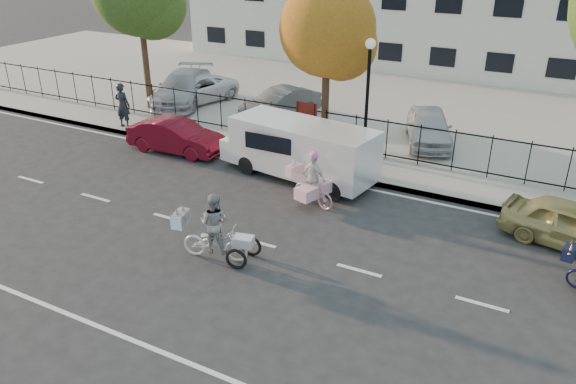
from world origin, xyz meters
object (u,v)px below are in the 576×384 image
Objects in this scene: lot_car_d at (429,126)px; red_sedan at (176,136)px; unicorn_bike at (313,185)px; pedestrian at (123,105)px; lamppost at (368,79)px; zebra_trike at (215,234)px; white_van at (300,148)px; gold_sedan at (573,225)px; lot_car_c at (280,104)px; lot_car_b at (193,90)px; lot_car_a at (183,88)px.

red_sedan is at bearing -168.57° from lot_car_d.
unicorn_bike is 6.99m from lot_car_d.
pedestrian reaches higher than red_sedan.
zebra_trike is (-1.02, -7.98, -2.40)m from lamppost.
zebra_trike is at bearing -77.12° from white_van.
unicorn_bike is 0.48× the size of red_sedan.
gold_sedan is at bearing -95.16° from red_sedan.
lamppost is 8.40m from zebra_trike.
lot_car_c is at bearing 150.10° from lamppost.
pedestrian reaches higher than gold_sedan.
red_sedan is at bearing -161.14° from lamppost.
lamppost is at bearing -0.76° from lot_car_b.
lot_car_a is at bearing 32.65° from red_sedan.
white_van reaches higher than lot_car_d.
unicorn_bike is 10.51m from pedestrian.
pedestrian is 0.37× the size of lot_car_a.
lamppost is at bearing -10.12° from lot_car_c.
white_van is at bearing -8.28° from zebra_trike.
pedestrian is 4.13m from lot_car_a.
red_sedan is 6.20m from lot_car_b.
gold_sedan is 13.49m from lot_car_c.
lamppost is at bearing 78.70° from gold_sedan.
pedestrian reaches higher than unicorn_bike.
lot_car_c is at bearing 133.39° from white_van.
lamppost is at bearing -178.40° from pedestrian.
zebra_trike is 0.56× the size of red_sedan.
lot_car_b is at bearing 156.44° from white_van.
zebra_trike is at bearing -49.87° from lot_car_c.
lot_car_a is 11.93m from lot_car_d.
unicorn_bike is (-0.15, -4.00, -2.45)m from lamppost.
lamppost reaches higher than white_van.
zebra_trike is at bearing -34.85° from lot_car_b.
unicorn_bike is at bearing -106.77° from red_sedan.
red_sedan is at bearing 98.82° from gold_sedan.
gold_sedan is at bearing -66.39° from lot_car_d.
lamppost is 2.38× the size of unicorn_bike.
unicorn_bike is at bearing 159.47° from pedestrian.
white_van is at bearing -121.80° from lamppost.
lamppost is 1.18× the size of gold_sedan.
gold_sedan is at bearing 4.06° from white_van.
white_van is 1.45× the size of lot_car_d.
lot_car_a is 1.27× the size of lot_car_d.
lot_car_c is (5.23, 4.20, -0.30)m from pedestrian.
red_sedan is 3.73m from pedestrian.
lot_car_a is at bearing 158.51° from white_van.
lamppost is 10.56m from pedestrian.
unicorn_bike reaches higher than lot_car_a.
pedestrian is 6.71m from lot_car_c.
zebra_trike reaches higher than red_sedan.
lot_car_d is (2.63, 10.75, 0.12)m from zebra_trike.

